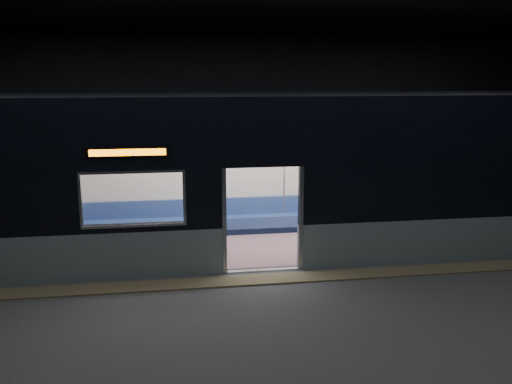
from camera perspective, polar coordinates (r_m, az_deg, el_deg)
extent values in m
cube|color=#47494C|center=(9.70, 1.75, -10.45)|extent=(24.00, 14.00, 0.01)
cube|color=black|center=(15.91, -2.85, 7.73)|extent=(24.00, 0.04, 5.00)
cube|color=#8C7F59|center=(10.19, 1.18, -9.17)|extent=(22.80, 0.50, 0.03)
cube|color=#889CA2|center=(12.26, 23.73, -4.38)|extent=(8.30, 0.12, 0.90)
cube|color=black|center=(11.94, 24.38, 3.01)|extent=(8.30, 0.12, 2.30)
cube|color=black|center=(10.06, 0.73, 5.89)|extent=(1.40, 0.12, 1.15)
cube|color=#B7BABC|center=(10.26, -3.37, -3.10)|extent=(0.08, 0.14, 2.05)
cube|color=#B7BABC|center=(10.50, 4.70, -2.77)|extent=(0.08, 0.14, 2.05)
cube|color=black|center=(9.90, -13.35, 4.09)|extent=(1.50, 0.04, 0.18)
cube|color=orange|center=(9.89, -13.35, 4.09)|extent=(1.34, 0.03, 0.12)
cube|color=silver|center=(13.02, -1.39, 2.77)|extent=(18.00, 0.12, 3.20)
cube|color=black|center=(11.43, -0.48, 9.91)|extent=(18.00, 3.00, 0.15)
cube|color=gray|center=(12.01, -0.45, -5.81)|extent=(17.76, 2.76, 0.04)
cube|color=silver|center=(11.50, -0.47, 5.30)|extent=(17.76, 2.76, 0.10)
cube|color=navy|center=(13.00, -1.18, -3.36)|extent=(11.00, 0.48, 0.41)
cube|color=navy|center=(13.09, -1.29, -1.43)|extent=(11.00, 0.10, 0.40)
cube|color=#7F5D66|center=(10.91, -17.11, -6.99)|extent=(4.40, 0.48, 0.41)
cube|color=#7F5D66|center=(11.87, 16.39, -5.39)|extent=(4.40, 0.48, 0.41)
cylinder|color=silver|center=(10.51, -4.69, -1.94)|extent=(0.04, 0.04, 2.26)
cylinder|color=silver|center=(12.71, -5.45, 0.51)|extent=(0.04, 0.04, 2.26)
cylinder|color=silver|center=(10.81, 5.41, -1.56)|extent=(0.04, 0.04, 2.26)
cylinder|color=silver|center=(12.96, 2.97, 0.77)|extent=(0.04, 0.04, 2.26)
cylinder|color=silver|center=(12.62, -1.18, 4.07)|extent=(11.00, 0.03, 0.03)
cube|color=black|center=(13.45, 12.07, -1.82)|extent=(0.19, 0.52, 0.18)
cube|color=black|center=(13.53, 12.98, -1.78)|extent=(0.19, 0.52, 0.18)
cylinder|color=black|center=(13.31, 12.38, -3.24)|extent=(0.12, 0.12, 0.43)
cylinder|color=black|center=(13.39, 13.30, -3.19)|extent=(0.12, 0.12, 0.43)
cube|color=#D05F92|center=(13.68, 12.21, -1.50)|extent=(0.44, 0.24, 0.22)
cylinder|color=#D05F92|center=(13.63, 12.23, 0.11)|extent=(0.43, 0.43, 0.57)
sphere|color=tan|center=(13.53, 12.34, 1.77)|extent=(0.23, 0.23, 0.23)
sphere|color=black|center=(13.56, 12.28, 1.99)|extent=(0.24, 0.24, 0.24)
cube|color=black|center=(13.39, 12.80, -1.21)|extent=(0.36, 0.34, 0.14)
cube|color=white|center=(14.32, 17.49, 2.66)|extent=(1.07, 0.03, 0.70)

